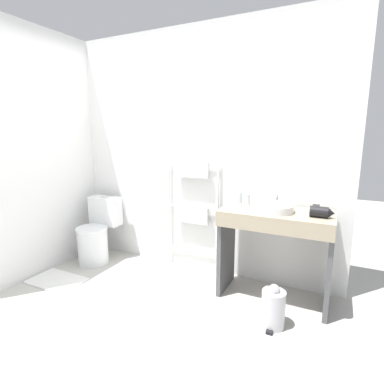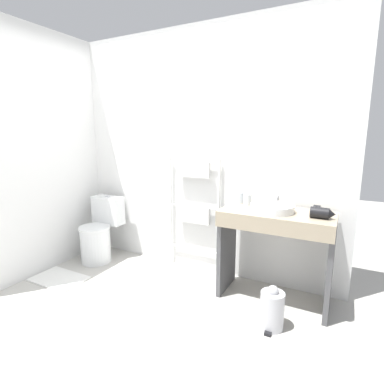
# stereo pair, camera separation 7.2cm
# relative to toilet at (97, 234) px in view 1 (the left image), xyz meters

# --- Properties ---
(ground_plane) EXTENTS (12.00, 12.00, 0.00)m
(ground_plane) POSITION_rel_toilet_xyz_m (1.10, -0.89, -0.32)
(ground_plane) COLOR #B2AFA8
(wall_back) EXTENTS (3.09, 0.12, 2.55)m
(wall_back) POSITION_rel_toilet_xyz_m (1.10, 0.41, 0.95)
(wall_back) COLOR white
(wall_back) RESTS_ON ground_plane
(wall_side) EXTENTS (0.12, 1.85, 2.55)m
(wall_side) POSITION_rel_toilet_xyz_m (-0.38, -0.27, 0.95)
(wall_side) COLOR white
(wall_side) RESTS_ON ground_plane
(toilet) EXTENTS (0.39, 0.50, 0.75)m
(toilet) POSITION_rel_toilet_xyz_m (0.00, 0.00, 0.00)
(toilet) COLOR white
(toilet) RESTS_ON ground_plane
(towel_radiator) EXTENTS (0.61, 0.06, 1.24)m
(towel_radiator) POSITION_rel_toilet_xyz_m (1.10, 0.29, 0.47)
(towel_radiator) COLOR white
(towel_radiator) RESTS_ON ground_plane
(vanity_counter) EXTENTS (0.95, 0.49, 0.83)m
(vanity_counter) POSITION_rel_toilet_xyz_m (2.03, 0.06, 0.24)
(vanity_counter) COLOR gray
(vanity_counter) RESTS_ON ground_plane
(sink_basin) EXTENTS (0.37, 0.37, 0.06)m
(sink_basin) POSITION_rel_toilet_xyz_m (1.99, 0.04, 0.54)
(sink_basin) COLOR white
(sink_basin) RESTS_ON vanity_counter
(faucet) EXTENTS (0.02, 0.10, 0.11)m
(faucet) POSITION_rel_toilet_xyz_m (1.99, 0.24, 0.58)
(faucet) COLOR silver
(faucet) RESTS_ON vanity_counter
(cup_near_wall) EXTENTS (0.08, 0.08, 0.10)m
(cup_near_wall) POSITION_rel_toilet_xyz_m (1.64, 0.22, 0.56)
(cup_near_wall) COLOR silver
(cup_near_wall) RESTS_ON vanity_counter
(cup_near_edge) EXTENTS (0.07, 0.07, 0.10)m
(cup_near_edge) POSITION_rel_toilet_xyz_m (1.73, 0.19, 0.56)
(cup_near_edge) COLOR silver
(cup_near_edge) RESTS_ON vanity_counter
(hair_dryer) EXTENTS (0.19, 0.18, 0.09)m
(hair_dryer) POSITION_rel_toilet_xyz_m (2.38, 0.03, 0.55)
(hair_dryer) COLOR black
(hair_dryer) RESTS_ON vanity_counter
(trash_bin) EXTENTS (0.18, 0.22, 0.35)m
(trash_bin) POSITION_rel_toilet_xyz_m (2.12, -0.34, -0.17)
(trash_bin) COLOR #B7B7BC
(trash_bin) RESTS_ON ground_plane
(bath_mat) EXTENTS (0.56, 0.36, 0.01)m
(bath_mat) POSITION_rel_toilet_xyz_m (-0.02, -0.58, -0.32)
(bath_mat) COLOR silver
(bath_mat) RESTS_ON ground_plane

